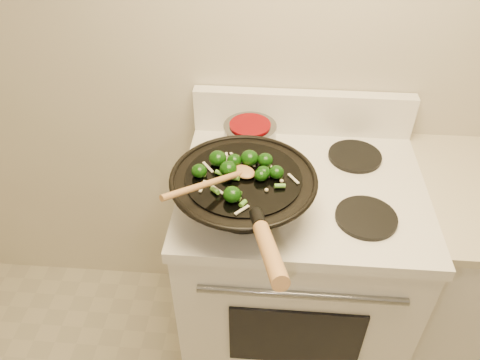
{
  "coord_description": "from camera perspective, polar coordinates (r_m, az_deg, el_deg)",
  "views": [
    {
      "loc": [
        -0.35,
        0.01,
        1.88
      ],
      "look_at": [
        -0.43,
        1.04,
        1.03
      ],
      "focal_mm": 35.0,
      "sensor_mm": 36.0,
      "label": 1
    }
  ],
  "objects": [
    {
      "name": "wooden_spoon",
      "position": [
        1.25,
        -2.11,
        0.15
      ],
      "size": [
        0.23,
        0.26,
        0.09
      ],
      "color": "#AE7B44",
      "rests_on": "wok"
    },
    {
      "name": "stove",
      "position": [
        1.83,
        6.44,
        -11.16
      ],
      "size": [
        0.78,
        0.67,
        1.08
      ],
      "color": "white",
      "rests_on": "ground"
    },
    {
      "name": "wok",
      "position": [
        1.33,
        0.45,
        -1.53
      ],
      "size": [
        0.42,
        0.68,
        0.27
      ],
      "color": "black",
      "rests_on": "stove"
    },
    {
      "name": "saucepan",
      "position": [
        1.58,
        1.2,
        5.2
      ],
      "size": [
        0.18,
        0.29,
        0.1
      ],
      "color": "gray",
      "rests_on": "stove"
    },
    {
      "name": "stirfry",
      "position": [
        1.3,
        0.05,
        1.37
      ],
      "size": [
        0.3,
        0.26,
        0.05
      ],
      "color": "black",
      "rests_on": "wok"
    }
  ]
}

